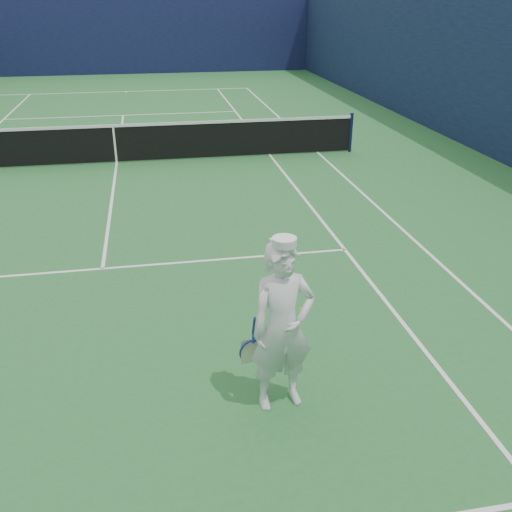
{
  "coord_description": "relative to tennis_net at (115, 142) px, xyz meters",
  "views": [
    {
      "loc": [
        0.94,
        -15.01,
        4.1
      ],
      "look_at": [
        2.12,
        -8.64,
        1.08
      ],
      "focal_mm": 40.0,
      "sensor_mm": 36.0,
      "label": 1
    }
  ],
  "objects": [
    {
      "name": "tennis_player",
      "position": [
        2.12,
        -10.14,
        0.4
      ],
      "size": [
        0.84,
        0.55,
        1.96
      ],
      "rotation": [
        0.0,
        0.0,
        0.15
      ],
      "color": "white",
      "rests_on": "ground"
    },
    {
      "name": "tennis_net",
      "position": [
        0.0,
        0.0,
        0.0
      ],
      "size": [
        12.88,
        0.09,
        1.07
      ],
      "color": "#141E4C",
      "rests_on": "ground"
    },
    {
      "name": "ground",
      "position": [
        0.0,
        0.0,
        -0.55
      ],
      "size": [
        80.0,
        80.0,
        0.0
      ],
      "primitive_type": "plane",
      "color": "#27662F",
      "rests_on": "ground"
    },
    {
      "name": "court_markings",
      "position": [
        0.0,
        0.0,
        -0.55
      ],
      "size": [
        11.03,
        23.83,
        0.01
      ],
      "color": "white",
      "rests_on": "ground"
    },
    {
      "name": "windscreen_fence",
      "position": [
        0.0,
        0.0,
        1.45
      ],
      "size": [
        20.12,
        36.12,
        4.0
      ],
      "color": "#0F143A",
      "rests_on": "ground"
    }
  ]
}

